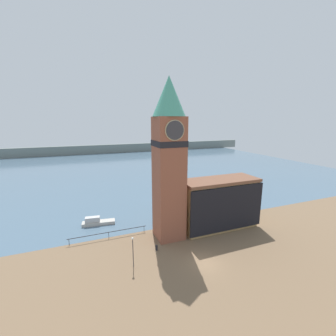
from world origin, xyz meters
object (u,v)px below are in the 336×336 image
at_px(clock_tower, 169,157).
at_px(lamp_post, 133,247).
at_px(mooring_bollard_near, 157,247).
at_px(pier_building, 219,203).
at_px(boat_near, 97,222).

height_order(clock_tower, lamp_post, clock_tower).
bearing_deg(mooring_bollard_near, pier_building, 13.47).
relative_size(boat_near, mooring_bollard_near, 6.85).
height_order(pier_building, lamp_post, pier_building).
distance_m(pier_building, lamp_post, 17.87).
xyz_separation_m(pier_building, boat_near, (-20.50, 8.97, -3.93)).
distance_m(boat_near, mooring_bollard_near, 14.28).
xyz_separation_m(clock_tower, lamp_post, (-7.32, -5.71, -10.53)).
relative_size(clock_tower, boat_near, 4.21).
bearing_deg(clock_tower, boat_near, 140.96).
bearing_deg(mooring_bollard_near, lamp_post, -148.22).
distance_m(pier_building, mooring_bollard_near, 13.80).
distance_m(clock_tower, mooring_bollard_near, 13.75).
xyz_separation_m(clock_tower, mooring_bollard_near, (-3.26, -3.20, -12.97)).
bearing_deg(boat_near, lamp_post, -68.89).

